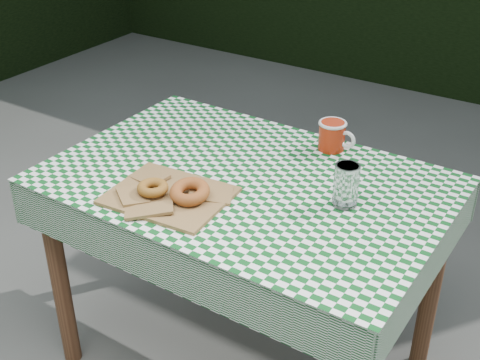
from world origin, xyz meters
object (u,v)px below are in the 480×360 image
at_px(table, 245,278).
at_px(paper_bag, 169,195).
at_px(drinking_glass, 346,185).
at_px(coffee_mug, 332,136).

height_order(table, paper_bag, paper_bag).
bearing_deg(drinking_glass, coffee_mug, 121.71).
distance_m(table, coffee_mug, 0.55).
relative_size(paper_bag, coffee_mug, 1.94).
distance_m(coffee_mug, drinking_glass, 0.35).
bearing_deg(table, coffee_mug, 68.29).
height_order(table, coffee_mug, coffee_mug).
xyz_separation_m(table, coffee_mug, (0.13, 0.32, 0.43)).
height_order(coffee_mug, drinking_glass, drinking_glass).
relative_size(table, paper_bag, 3.52).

